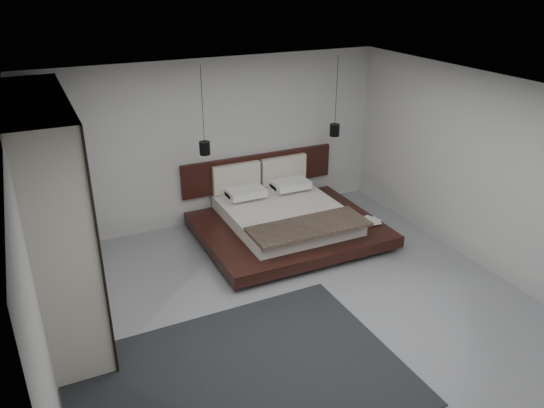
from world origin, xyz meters
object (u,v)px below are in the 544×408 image
bed (285,219)px  pendant_right (335,130)px  lattice_screen (27,188)px  pendant_left (205,148)px  wardrobe (54,214)px  rug (240,380)px

bed → pendant_right: (1.17, 0.45, 1.26)m
lattice_screen → bed: size_ratio=0.91×
pendant_left → pendant_right: (2.34, 0.00, -0.00)m
bed → wardrobe: bearing=-167.7°
pendant_left → rug: size_ratio=0.38×
wardrobe → rug: wardrobe is taller
pendant_left → lattice_screen: bearing=178.0°
pendant_right → rug: size_ratio=0.38×
pendant_left → pendant_right: 2.34m
bed → wardrobe: size_ratio=1.00×
pendant_left → pendant_right: same height
bed → wardrobe: wardrobe is taller
wardrobe → pendant_left: bearing=27.7°
bed → pendant_right: 1.78m
lattice_screen → pendant_right: bearing=-1.1°
lattice_screen → rug: 4.05m
pendant_left → wardrobe: size_ratio=0.48×
lattice_screen → wardrobe: bearing=-79.1°
bed → rug: (-1.98, -2.88, -0.28)m
bed → lattice_screen: bearing=171.7°
pendant_right → wardrobe: bearing=-165.4°
lattice_screen → rug: size_ratio=0.73×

